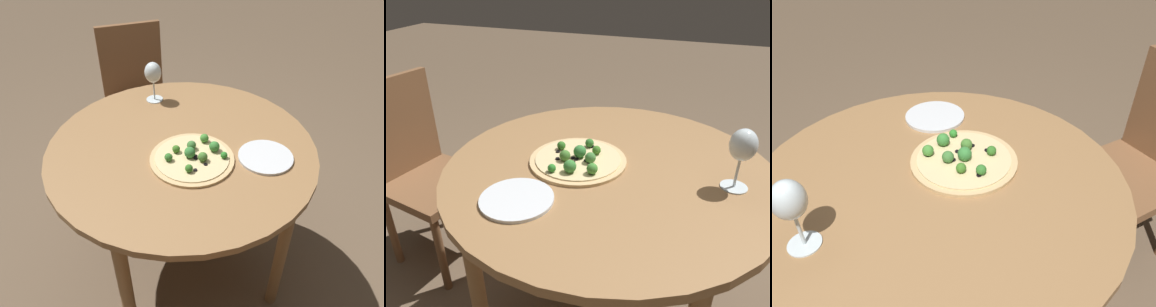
% 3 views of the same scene
% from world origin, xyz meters
% --- Properties ---
extents(ground_plane, '(12.00, 12.00, 0.00)m').
position_xyz_m(ground_plane, '(0.00, 0.00, 0.00)').
color(ground_plane, brown).
extents(dining_table, '(1.04, 1.04, 0.77)m').
position_xyz_m(dining_table, '(0.00, 0.00, 0.68)').
color(dining_table, olive).
rests_on(dining_table, ground_plane).
extents(chair_2, '(0.41, 0.41, 0.90)m').
position_xyz_m(chair_2, '(-0.02, -0.93, 0.48)').
color(chair_2, brown).
rests_on(chair_2, ground_plane).
extents(pizza, '(0.31, 0.31, 0.06)m').
position_xyz_m(pizza, '(-0.01, 0.10, 0.78)').
color(pizza, tan).
rests_on(pizza, dining_table).
extents(wine_glass, '(0.08, 0.08, 0.18)m').
position_xyz_m(wine_glass, '(0.01, -0.37, 0.90)').
color(wine_glass, silver).
rests_on(wine_glass, dining_table).
extents(plate_near, '(0.20, 0.20, 0.01)m').
position_xyz_m(plate_near, '(-0.27, 0.18, 0.77)').
color(plate_near, silver).
rests_on(plate_near, dining_table).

